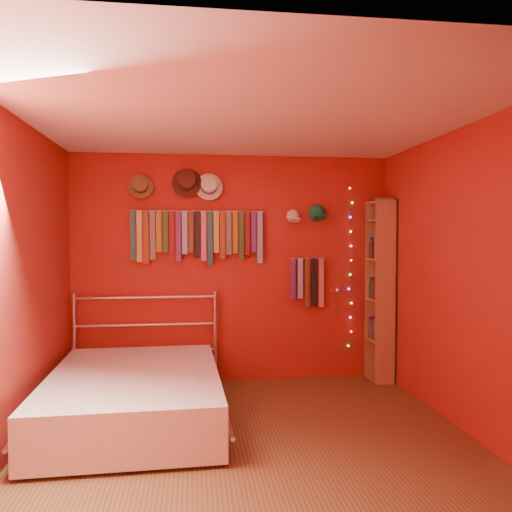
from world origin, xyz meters
name	(u,v)px	position (x,y,z in m)	size (l,w,h in m)	color
ground	(252,444)	(0.00, 0.00, 0.00)	(3.50, 3.50, 0.00)	brown
back_wall	(233,268)	(0.00, 1.75, 1.25)	(3.50, 0.02, 2.50)	maroon
right_wall	(467,280)	(1.75, 0.00, 1.25)	(0.02, 3.50, 2.50)	maroon
left_wall	(10,285)	(-1.75, 0.00, 1.25)	(0.02, 3.50, 2.50)	maroon
ceiling	(252,117)	(0.00, 0.00, 2.50)	(3.50, 3.50, 0.02)	white
tie_rack	(197,233)	(-0.40, 1.68, 1.64)	(1.45, 0.03, 0.60)	silver
small_tie_rack	(308,280)	(0.83, 1.69, 1.12)	(0.40, 0.03, 0.55)	silver
fedora_olive	(141,186)	(-0.99, 1.66, 2.14)	(0.26, 0.14, 0.26)	brown
fedora_brown	(187,181)	(-0.51, 1.65, 2.19)	(0.32, 0.17, 0.31)	#472419
fedora_white	(209,186)	(-0.27, 1.65, 2.15)	(0.30, 0.16, 0.30)	white
cap_white	(293,216)	(0.66, 1.70, 1.83)	(0.16, 0.21, 0.16)	silver
cap_green	(317,213)	(0.93, 1.70, 1.86)	(0.19, 0.23, 0.19)	#1A7649
fairy_lights	(350,267)	(1.33, 1.71, 1.25)	(0.06, 0.02, 1.82)	#FF3333
reading_lamp	(337,290)	(1.12, 1.54, 1.01)	(0.06, 0.28, 0.08)	silver
bookshelf	(384,289)	(1.66, 1.53, 1.02)	(0.25, 0.34, 2.00)	#A36D4A
bed	(135,395)	(-0.95, 0.60, 0.23)	(1.57, 2.10, 1.01)	silver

